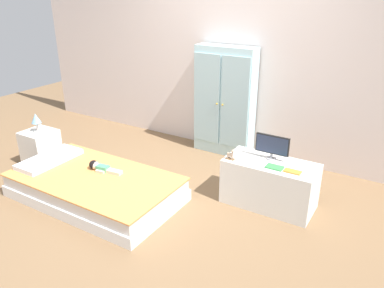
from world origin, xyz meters
name	(u,v)px	position (x,y,z in m)	size (l,w,h in m)	color
ground_plane	(163,200)	(0.00, 0.00, -0.01)	(10.00, 10.00, 0.02)	brown
back_wall	(233,47)	(0.00, 1.57, 1.35)	(6.40, 0.05, 2.70)	silver
bed	(95,187)	(-0.61, -0.34, 0.13)	(1.74, 0.97, 0.26)	white
pillow	(50,159)	(-1.27, -0.34, 0.28)	(0.32, 0.70, 0.05)	silver
doll	(99,167)	(-0.65, -0.21, 0.29)	(0.39, 0.14, 0.10)	#4CA375
nightstand	(41,148)	(-1.75, -0.09, 0.22)	(0.36, 0.36, 0.43)	silver
table_lamp	(36,119)	(-1.75, -0.09, 0.59)	(0.11, 0.11, 0.22)	#B7B2AD
wardrobe	(224,101)	(-0.02, 1.41, 0.69)	(0.77, 0.27, 1.38)	silver
tv_stand	(269,184)	(0.97, 0.47, 0.24)	(0.89, 0.43, 0.47)	silver
tv_monitor	(272,145)	(0.94, 0.55, 0.61)	(0.34, 0.10, 0.25)	#99999E
rocking_horse_toy	(231,155)	(0.61, 0.33, 0.52)	(0.09, 0.04, 0.11)	#8E6642
book_green	(275,167)	(1.04, 0.37, 0.48)	(0.16, 0.10, 0.01)	#429E51
book_orange	(293,172)	(1.21, 0.37, 0.48)	(0.15, 0.08, 0.01)	orange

